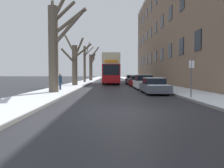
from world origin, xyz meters
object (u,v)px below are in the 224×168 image
Objects in this scene: bare_tree_left_0 at (55,43)px; parked_car_0 at (154,86)px; double_decker_bus at (111,68)px; parked_car_1 at (144,82)px; bare_tree_left_1 at (75,62)px; bare_tree_left_3 at (91,65)px; oncoming_van at (109,76)px; street_sign_post at (191,77)px; bare_tree_left_2 at (85,63)px; parked_car_3 at (132,80)px; pedestrian_left_sidewalk at (60,82)px; parked_car_2 at (137,81)px.

parked_car_0 is at bearing 1.93° from bare_tree_left_0.
parked_car_1 is (3.27, -12.80, -1.86)m from double_decker_bus.
bare_tree_left_3 is (0.33, 22.36, 0.47)m from bare_tree_left_1.
double_decker_bus is at bearing 76.40° from bare_tree_left_0.
bare_tree_left_1 is at bearing -99.82° from oncoming_van.
bare_tree_left_3 is 3.27× the size of street_sign_post.
bare_tree_left_2 reaches higher than street_sign_post.
parked_car_0 is 0.81× the size of oncoming_van.
bare_tree_left_1 reaches higher than parked_car_3.
pedestrian_left_sidewalk is 11.39m from street_sign_post.
parked_car_1 is 0.83× the size of oncoming_van.
double_decker_bus reaches higher than pedestrian_left_sidewalk.
double_decker_bus is at bearing 113.35° from parked_car_2.
pedestrian_left_sidewalk is at bearing -134.40° from parked_car_2.
parked_car_0 is 10.48m from parked_car_2.
parked_car_1 is at bearing 98.03° from street_sign_post.
bare_tree_left_1 is 1.27× the size of oncoming_van.
parked_car_0 is at bearing -123.23° from pedestrian_left_sidewalk.
parked_car_0 is 1.81× the size of street_sign_post.
parked_car_3 is 19.69m from oncoming_van.
pedestrian_left_sidewalk is at bearing -90.70° from bare_tree_left_3.
bare_tree_left_3 reaches higher than pedestrian_left_sidewalk.
double_decker_bus is at bearing 58.10° from bare_tree_left_1.
street_sign_post reaches higher than parked_car_0.
double_decker_bus reaches higher than parked_car_0.
parked_car_2 is at bearing -82.10° from oncoming_van.
bare_tree_left_0 is 1.93× the size of parked_car_2.
bare_tree_left_0 is at bearing -88.95° from bare_tree_left_1.
bare_tree_left_3 is (0.13, 33.23, -0.33)m from bare_tree_left_0.
bare_tree_left_1 is 8.53m from pedestrian_left_sidewalk.
parked_car_3 is at bearing -32.94° from bare_tree_left_2.
parked_car_1 is 2.81× the size of pedestrian_left_sidewalk.
pedestrian_left_sidewalk is (-4.42, -33.49, -0.33)m from oncoming_van.
bare_tree_left_2 reaches higher than pedestrian_left_sidewalk.
bare_tree_left_0 is at bearing -90.22° from bare_tree_left_3.
bare_tree_left_2 is at bearing 125.14° from parked_car_2.
pedestrian_left_sidewalk is at bearing 163.41° from parked_car_0.
bare_tree_left_0 is 1.81× the size of parked_car_1.
parked_car_1 is at bearing -90.00° from parked_car_3.
street_sign_post is (1.33, -9.46, 0.69)m from parked_car_1.
bare_tree_left_1 is at bearing -121.90° from double_decker_bus.
street_sign_post is at bearing -142.01° from pedestrian_left_sidewalk.
bare_tree_left_2 is 13.86m from parked_car_2.
bare_tree_left_0 is at bearing -103.60° from double_decker_bus.
bare_tree_left_0 is 1.19× the size of bare_tree_left_1.
bare_tree_left_1 is at bearing -90.52° from bare_tree_left_2.
parked_car_1 is 1.85× the size of street_sign_post.
street_sign_post is at bearing -72.45° from parked_car_0.
pedestrian_left_sidewalk is (-0.37, -30.60, -2.70)m from bare_tree_left_3.
bare_tree_left_2 is 1.71× the size of parked_car_1.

